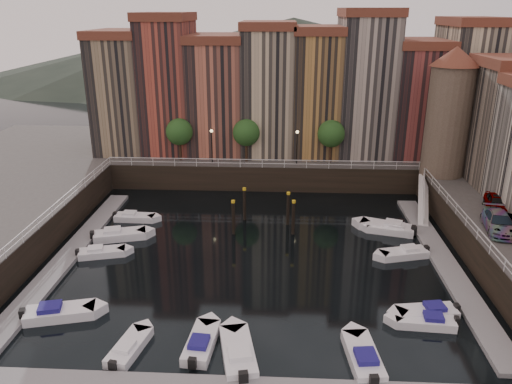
# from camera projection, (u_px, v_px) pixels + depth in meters

# --- Properties ---
(ground) EXTENTS (200.00, 200.00, 0.00)m
(ground) POSITION_uv_depth(u_px,v_px,m) (255.00, 254.00, 44.11)
(ground) COLOR black
(ground) RESTS_ON ground
(quay_far) EXTENTS (80.00, 20.00, 3.00)m
(quay_far) POSITION_uv_depth(u_px,v_px,m) (265.00, 156.00, 67.95)
(quay_far) COLOR black
(quay_far) RESTS_ON ground
(dock_left) EXTENTS (2.00, 28.00, 0.35)m
(dock_left) POSITION_uv_depth(u_px,v_px,m) (71.00, 253.00, 43.91)
(dock_left) COLOR gray
(dock_left) RESTS_ON ground
(dock_right) EXTENTS (2.00, 28.00, 0.35)m
(dock_right) POSITION_uv_depth(u_px,v_px,m) (444.00, 262.00, 42.31)
(dock_right) COLOR gray
(dock_right) RESTS_ON ground
(mountains) EXTENTS (145.00, 100.00, 18.00)m
(mountains) POSITION_uv_depth(u_px,v_px,m) (282.00, 54.00, 144.33)
(mountains) COLOR #2D382D
(mountains) RESTS_ON ground
(far_terrace) EXTENTS (48.70, 10.30, 17.50)m
(far_terrace) POSITION_uv_depth(u_px,v_px,m) (291.00, 89.00, 62.17)
(far_terrace) COLOR #8A7558
(far_terrace) RESTS_ON quay_far
(corner_tower) EXTENTS (5.20, 5.20, 13.80)m
(corner_tower) POSITION_uv_depth(u_px,v_px,m) (449.00, 110.00, 53.17)
(corner_tower) COLOR #6B5B4C
(corner_tower) RESTS_ON quay_right
(promenade_trees) EXTENTS (21.20, 3.20, 5.20)m
(promenade_trees) POSITION_uv_depth(u_px,v_px,m) (252.00, 133.00, 58.94)
(promenade_trees) COLOR black
(promenade_trees) RESTS_ON quay_far
(street_lamps) EXTENTS (10.36, 0.36, 4.18)m
(street_lamps) POSITION_uv_depth(u_px,v_px,m) (254.00, 141.00, 58.23)
(street_lamps) COLOR black
(street_lamps) RESTS_ON quay_far
(railings) EXTENTS (36.08, 34.04, 0.52)m
(railings) POSITION_uv_depth(u_px,v_px,m) (257.00, 195.00, 47.37)
(railings) COLOR white
(railings) RESTS_ON ground
(gangway) EXTENTS (2.78, 8.32, 3.73)m
(gangway) POSITION_uv_depth(u_px,v_px,m) (423.00, 197.00, 51.96)
(gangway) COLOR white
(gangway) RESTS_ON ground
(mooring_pilings) EXTENTS (6.07, 3.85, 3.78)m
(mooring_pilings) POSITION_uv_depth(u_px,v_px,m) (265.00, 212.00, 48.79)
(mooring_pilings) COLOR black
(mooring_pilings) RESTS_ON ground
(boat_left_0) EXTENTS (5.14, 2.95, 1.15)m
(boat_left_0) POSITION_uv_depth(u_px,v_px,m) (59.00, 313.00, 34.93)
(boat_left_0) COLOR white
(boat_left_0) RESTS_ON ground
(boat_left_2) EXTENTS (4.29, 2.48, 0.96)m
(boat_left_2) POSITION_uv_depth(u_px,v_px,m) (101.00, 252.00, 43.69)
(boat_left_2) COLOR white
(boat_left_2) RESTS_ON ground
(boat_left_3) EXTENTS (5.18, 3.07, 1.16)m
(boat_left_3) POSITION_uv_depth(u_px,v_px,m) (119.00, 235.00, 46.91)
(boat_left_3) COLOR white
(boat_left_3) RESTS_ON ground
(boat_left_4) EXTENTS (4.29, 1.68, 0.98)m
(boat_left_4) POSITION_uv_depth(u_px,v_px,m) (134.00, 217.00, 51.02)
(boat_left_4) COLOR white
(boat_left_4) RESTS_ON ground
(boat_right_0) EXTENTS (4.30, 1.81, 0.98)m
(boat_right_0) POSITION_uv_depth(u_px,v_px,m) (426.00, 321.00, 34.05)
(boat_right_0) COLOR white
(boat_right_0) RESTS_ON ground
(boat_right_1) EXTENTS (4.57, 2.25, 1.03)m
(boat_right_1) POSITION_uv_depth(u_px,v_px,m) (428.00, 312.00, 35.04)
(boat_right_1) COLOR white
(boat_right_1) RESTS_ON ground
(boat_right_2) EXTENTS (4.53, 2.63, 1.02)m
(boat_right_2) POSITION_uv_depth(u_px,v_px,m) (405.00, 253.00, 43.49)
(boat_right_2) COLOR white
(boat_right_2) RESTS_ON ground
(boat_right_3) EXTENTS (4.78, 2.73, 1.07)m
(boat_right_3) POSITION_uv_depth(u_px,v_px,m) (391.00, 229.00, 48.15)
(boat_right_3) COLOR white
(boat_right_3) RESTS_ON ground
(boat_right_4) EXTENTS (5.29, 3.55, 1.20)m
(boat_right_4) POSITION_uv_depth(u_px,v_px,m) (387.00, 227.00, 48.53)
(boat_right_4) COLOR white
(boat_right_4) RESTS_ON ground
(boat_near_0) EXTENTS (2.26, 4.28, 0.96)m
(boat_near_0) POSITION_uv_depth(u_px,v_px,m) (129.00, 348.00, 31.42)
(boat_near_0) COLOR white
(boat_near_0) RESTS_ON ground
(boat_near_1) EXTENTS (2.03, 4.65, 1.05)m
(boat_near_1) POSITION_uv_depth(u_px,v_px,m) (201.00, 343.00, 31.78)
(boat_near_1) COLOR white
(boat_near_1) RESTS_ON ground
(boat_near_2) EXTENTS (2.87, 5.34, 1.20)m
(boat_near_2) POSITION_uv_depth(u_px,v_px,m) (238.00, 353.00, 30.78)
(boat_near_2) COLOR white
(boat_near_2) RESTS_ON ground
(boat_near_3) EXTENTS (2.25, 4.97, 1.12)m
(boat_near_3) POSITION_uv_depth(u_px,v_px,m) (363.00, 358.00, 30.45)
(boat_near_3) COLOR white
(boat_near_3) RESTS_ON ground
(car_a) EXTENTS (2.50, 4.60, 1.48)m
(car_a) POSITION_uv_depth(u_px,v_px,m) (497.00, 204.00, 45.33)
(car_a) COLOR gray
(car_a) RESTS_ON quay_right
(car_b) EXTENTS (2.19, 4.24, 1.33)m
(car_b) POSITION_uv_depth(u_px,v_px,m) (504.00, 225.00, 40.98)
(car_b) COLOR gray
(car_b) RESTS_ON quay_right
(car_c) EXTENTS (2.94, 5.52, 1.52)m
(car_c) POSITION_uv_depth(u_px,v_px,m) (499.00, 223.00, 41.13)
(car_c) COLOR gray
(car_c) RESTS_ON quay_right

